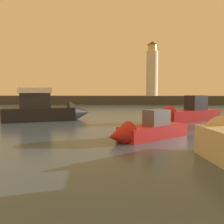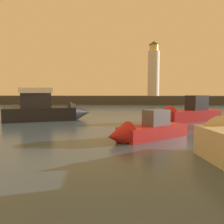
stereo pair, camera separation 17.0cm
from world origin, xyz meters
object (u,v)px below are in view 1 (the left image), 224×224
motorboat_0 (50,110)px  motorboat_2 (183,114)px  motorboat_1 (144,131)px  lighthouse (152,70)px

motorboat_0 → motorboat_2: motorboat_0 is taller
motorboat_2 → motorboat_1: bearing=-117.1°
motorboat_1 → motorboat_0: bearing=133.1°
motorboat_0 → motorboat_1: 13.64m
motorboat_0 → motorboat_1: (9.30, -9.96, -0.53)m
motorboat_0 → motorboat_2: bearing=-2.0°
motorboat_0 → motorboat_2: (14.15, -0.50, -0.31)m
motorboat_0 → motorboat_2: size_ratio=1.14×
lighthouse → motorboat_0: 38.68m
motorboat_2 → motorboat_0: bearing=178.0°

